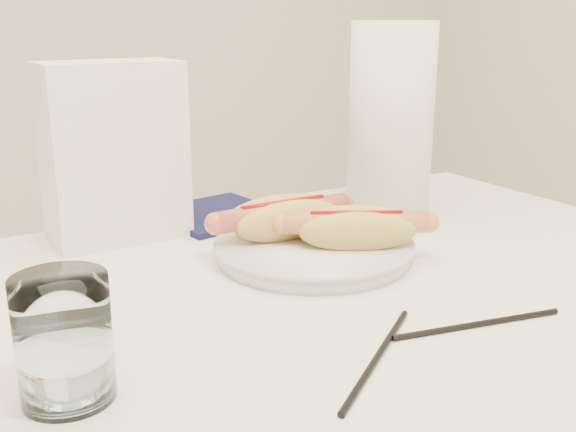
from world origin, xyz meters
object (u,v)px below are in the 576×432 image
table (295,351)px  paper_towel_roll (391,119)px  hotdog_right (356,229)px  napkin_box (114,152)px  plate (314,251)px  hotdog_left (283,219)px  water_glass (64,339)px

table → paper_towel_roll: paper_towel_roll is taller
hotdog_right → napkin_box: size_ratio=0.71×
plate → napkin_box: 0.31m
table → plate: (0.09, 0.10, 0.07)m
paper_towel_roll → table: bearing=-143.1°
hotdog_left → hotdog_right: (0.06, -0.08, -0.00)m
table → water_glass: 0.29m
napkin_box → hotdog_left: bearing=-46.5°
plate → hotdog_right: bearing=-43.1°
hotdog_right → paper_towel_roll: 0.28m
paper_towel_roll → water_glass: bearing=-151.5°
table → hotdog_right: (0.13, 0.07, 0.10)m
table → paper_towel_roll: 0.45m
hotdog_right → paper_towel_roll: (0.19, 0.17, 0.10)m
hotdog_right → table: bearing=-124.3°
water_glass → paper_towel_roll: bearing=28.5°
hotdog_left → table: bearing=-115.7°
napkin_box → hotdog_right: bearing=-49.4°
table → hotdog_left: hotdog_left is taller
table → hotdog_left: 0.20m
water_glass → paper_towel_roll: size_ratio=0.36×
water_glass → napkin_box: (0.16, 0.39, 0.07)m
plate → napkin_box: size_ratio=1.01×
table → water_glass: water_glass is taller
table → plate: plate is taller
plate → napkin_box: napkin_box is taller
hotdog_right → napkin_box: 0.35m
paper_towel_roll → plate: bearing=-149.4°
table → napkin_box: (-0.10, 0.32, 0.18)m
hotdog_left → water_glass: size_ratio=1.84×
hotdog_left → hotdog_right: 0.10m
water_glass → paper_towel_roll: paper_towel_roll is taller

